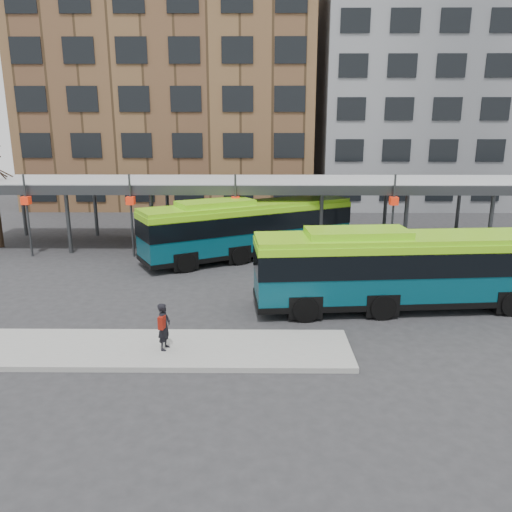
{
  "coord_description": "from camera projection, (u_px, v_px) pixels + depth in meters",
  "views": [
    {
      "loc": [
        -1.56,
        -18.54,
        7.45
      ],
      "look_at": [
        -1.77,
        3.01,
        1.8
      ],
      "focal_mm": 35.0,
      "sensor_mm": 36.0,
      "label": 1
    }
  ],
  "objects": [
    {
      "name": "pedestrian",
      "position": [
        164.0,
        326.0,
        16.55
      ],
      "size": [
        0.49,
        0.67,
        1.61
      ],
      "rotation": [
        0.0,
        0.0,
        1.38
      ],
      "color": "black",
      "rests_on": "boarding_island"
    },
    {
      "name": "bike_rack",
      "position": [
        507.0,
        241.0,
        31.11
      ],
      "size": [
        7.92,
        1.55,
        1.07
      ],
      "color": "slate",
      "rests_on": "ground"
    },
    {
      "name": "bus_rear",
      "position": [
        248.0,
        227.0,
        28.72
      ],
      "size": [
        12.3,
        8.4,
        3.47
      ],
      "rotation": [
        0.0,
        0.0,
        0.5
      ],
      "color": "#063D4C",
      "rests_on": "ground"
    },
    {
      "name": "ground",
      "position": [
        300.0,
        319.0,
        19.81
      ],
      "size": [
        120.0,
        120.0,
        0.0
      ],
      "primitive_type": "plane",
      "color": "#28282B",
      "rests_on": "ground"
    },
    {
      "name": "bus_front",
      "position": [
        403.0,
        267.0,
        20.62
      ],
      "size": [
        12.54,
        3.67,
        3.41
      ],
      "rotation": [
        0.0,
        0.0,
        0.09
      ],
      "color": "#063D4C",
      "rests_on": "ground"
    },
    {
      "name": "building_brick",
      "position": [
        174.0,
        88.0,
        48.07
      ],
      "size": [
        26.0,
        14.0,
        22.0
      ],
      "primitive_type": "cube",
      "color": "brown",
      "rests_on": "ground"
    },
    {
      "name": "building_grey",
      "position": [
        443.0,
        98.0,
        48.08
      ],
      "size": [
        24.0,
        14.0,
        20.0
      ],
      "primitive_type": "cube",
      "color": "slate",
      "rests_on": "ground"
    },
    {
      "name": "canopy",
      "position": [
        285.0,
        184.0,
        31.27
      ],
      "size": [
        40.0,
        6.53,
        4.8
      ],
      "color": "#999B9E",
      "rests_on": "ground"
    },
    {
      "name": "boarding_island",
      "position": [
        145.0,
        349.0,
        16.94
      ],
      "size": [
        14.0,
        3.0,
        0.18
      ],
      "primitive_type": "cube",
      "color": "gray",
      "rests_on": "ground"
    }
  ]
}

